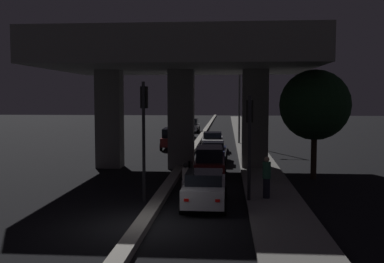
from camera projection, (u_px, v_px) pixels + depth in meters
The scene contains 18 objects.
ground_plane at pixel (143, 227), 15.84m from camera, with size 200.00×200.00×0.00m, color black.
median_divider at pixel (201, 137), 50.63m from camera, with size 0.54×126.00×0.27m, color gray.
sidewalk_right at pixel (249, 144), 43.28m from camera, with size 2.46×126.00×0.15m, color gray.
elevated_overpass at pixel (181, 60), 28.54m from camera, with size 16.32×12.46×9.20m.
traffic_light_left_of_median at pixel (144, 120), 19.49m from camera, with size 0.30×0.49×5.24m.
traffic_light_right_of_median at pixel (249, 130), 19.17m from camera, with size 0.30×0.49×4.64m.
street_lamp at pixel (237, 92), 43.24m from camera, with size 1.94×0.32×8.70m.
car_white_lead at pixel (205, 188), 18.64m from camera, with size 1.84×3.94×1.52m.
car_dark_red_second at pixel (210, 160), 26.17m from camera, with size 1.95×4.06×1.69m.
car_dark_blue_third at pixel (214, 152), 31.60m from camera, with size 1.95×4.11×1.45m.
car_white_fourth at pixel (213, 141), 38.95m from camera, with size 2.00×4.83×1.57m.
car_dark_red_lead_oncoming at pixel (172, 138), 39.87m from camera, with size 2.05×4.23×1.85m.
car_silver_second_oncoming at pixel (185, 131), 50.90m from camera, with size 2.01×4.68×1.50m.
car_white_third_oncoming at pixel (191, 125), 59.26m from camera, with size 2.09×4.13×1.77m.
motorcycle_white_filtering_near at pixel (185, 180), 21.43m from camera, with size 0.33×1.77×1.45m.
motorcycle_black_filtering_mid at pixel (190, 159), 28.95m from camera, with size 0.32×1.86×1.47m.
pedestrian_on_sidewalk at pixel (267, 177), 19.62m from camera, with size 0.36×0.36×1.83m.
roadside_tree_kerbside_near at pixel (315, 105), 24.90m from camera, with size 3.92×3.92×6.11m.
Camera 1 is at (2.93, -15.36, 4.55)m, focal length 42.00 mm.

